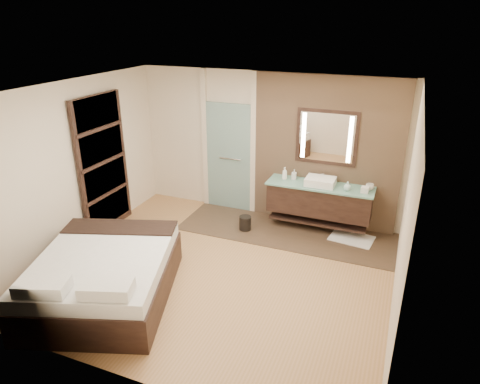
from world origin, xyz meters
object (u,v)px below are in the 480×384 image
at_px(bed, 104,276).
at_px(waste_bin, 245,223).
at_px(vanity, 319,200).
at_px(mirror_unit, 327,137).

distance_m(bed, waste_bin, 2.77).
distance_m(vanity, waste_bin, 1.38).
bearing_deg(bed, waste_bin, 48.87).
relative_size(vanity, waste_bin, 6.95).
height_order(vanity, waste_bin, vanity).
bearing_deg(mirror_unit, waste_bin, -147.75).
bearing_deg(waste_bin, vanity, 23.38).
height_order(vanity, bed, vanity).
bearing_deg(bed, vanity, 35.04).
xyz_separation_m(bed, waste_bin, (1.05, 2.56, -0.21)).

